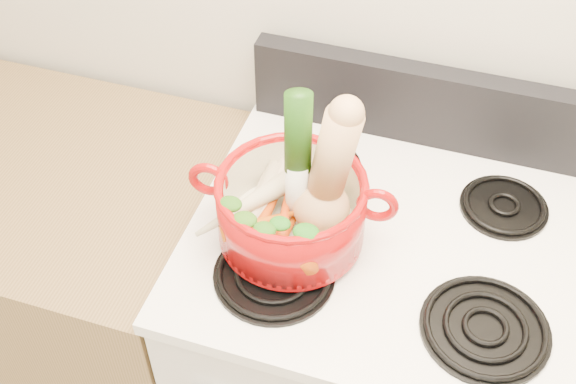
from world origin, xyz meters
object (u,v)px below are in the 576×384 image
(dutch_oven, at_px, (291,209))
(leek, at_px, (298,159))
(stove_body, at_px, (373,370))
(squash, at_px, (322,170))

(dutch_oven, distance_m, leek, 0.11)
(stove_body, xyz_separation_m, leek, (-0.18, -0.05, 0.69))
(dutch_oven, height_order, leek, leek)
(stove_body, distance_m, dutch_oven, 0.61)
(stove_body, height_order, leek, leek)
(dutch_oven, bearing_deg, leek, 62.29)
(stove_body, height_order, squash, squash)
(dutch_oven, distance_m, squash, 0.11)
(stove_body, bearing_deg, leek, -163.99)
(dutch_oven, xyz_separation_m, squash, (0.05, 0.02, 0.10))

